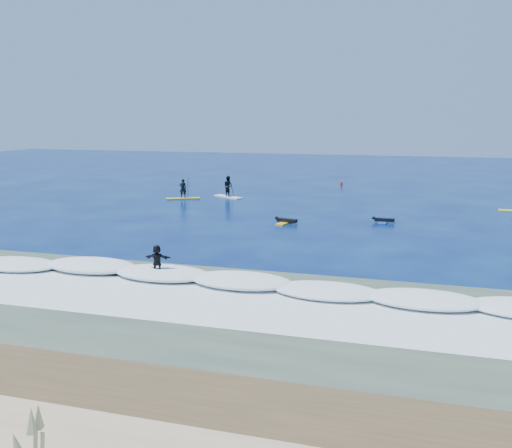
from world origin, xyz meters
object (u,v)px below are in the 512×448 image
(prone_paddler_near, at_px, (286,221))
(prone_paddler_far, at_px, (383,221))
(sup_paddler_left, at_px, (183,192))
(wave_surfer, at_px, (157,261))
(marker_buoy, at_px, (341,184))
(sup_paddler_center, at_px, (228,188))

(prone_paddler_near, distance_m, prone_paddler_far, 7.07)
(sup_paddler_left, distance_m, wave_surfer, 26.31)
(prone_paddler_far, xyz_separation_m, wave_surfer, (-9.25, -17.66, 0.69))
(prone_paddler_near, relative_size, marker_buoy, 3.45)
(sup_paddler_center, height_order, wave_surfer, sup_paddler_center)
(prone_paddler_far, distance_m, wave_surfer, 19.95)
(sup_paddler_left, distance_m, sup_paddler_center, 4.30)
(sup_paddler_left, bearing_deg, prone_paddler_far, -47.88)
(prone_paddler_near, distance_m, marker_buoy, 22.99)
(sup_paddler_left, bearing_deg, wave_surfer, -96.60)
(wave_surfer, xyz_separation_m, marker_buoy, (3.25, 38.42, -0.55))
(sup_paddler_left, xyz_separation_m, wave_surfer, (9.45, -24.55, 0.15))
(sup_paddler_center, height_order, marker_buoy, sup_paddler_center)
(prone_paddler_far, relative_size, wave_surfer, 0.98)
(sup_paddler_left, relative_size, marker_buoy, 4.76)
(prone_paddler_far, bearing_deg, wave_surfer, 153.92)
(prone_paddler_near, bearing_deg, wave_surfer, -176.12)
(prone_paddler_far, xyz_separation_m, marker_buoy, (-6.00, 20.75, 0.14))
(marker_buoy, bearing_deg, prone_paddler_far, -73.88)
(prone_paddler_far, height_order, wave_surfer, wave_surfer)
(wave_surfer, bearing_deg, sup_paddler_center, 95.89)
(sup_paddler_center, distance_m, wave_surfer, 27.48)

